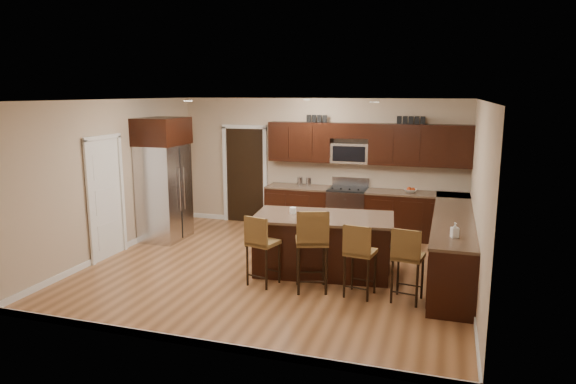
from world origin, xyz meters
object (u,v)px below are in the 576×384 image
(stool_right, at_px, (359,252))
(refrigerator, at_px, (164,178))
(stool_extra, at_px, (407,256))
(stool_left, at_px, (261,242))
(stool_mid, at_px, (312,241))
(island, at_px, (323,246))
(range, at_px, (348,211))

(stool_right, height_order, refrigerator, refrigerator)
(stool_right, xyz_separation_m, refrigerator, (-4.08, 1.77, 0.55))
(stool_extra, bearing_deg, stool_right, -171.64)
(stool_left, height_order, stool_extra, stool_left)
(stool_mid, bearing_deg, stool_left, 160.99)
(stool_extra, bearing_deg, island, 156.66)
(range, height_order, stool_right, range)
(range, height_order, stool_mid, stool_mid)
(range, xyz_separation_m, island, (0.07, -2.38, -0.04))
(stool_left, distance_m, stool_extra, 2.10)
(stool_mid, bearing_deg, refrigerator, 134.08)
(stool_left, height_order, stool_mid, stool_mid)
(stool_left, distance_m, refrigerator, 3.22)
(stool_right, bearing_deg, stool_mid, -171.09)
(range, height_order, island, range)
(range, bearing_deg, refrigerator, -156.26)
(range, relative_size, stool_extra, 1.06)
(stool_left, xyz_separation_m, stool_extra, (2.10, -0.00, -0.01))
(range, xyz_separation_m, stool_right, (0.78, -3.22, 0.18))
(stool_left, height_order, refrigerator, refrigerator)
(stool_left, xyz_separation_m, stool_right, (1.45, -0.00, -0.01))
(stool_mid, relative_size, stool_right, 1.15)
(stool_left, xyz_separation_m, refrigerator, (-2.64, 1.77, 0.54))
(refrigerator, xyz_separation_m, stool_extra, (4.73, -1.77, -0.55))
(stool_extra, bearing_deg, stool_left, -171.66)
(stool_mid, xyz_separation_m, stool_right, (0.67, 0.01, -0.10))
(stool_left, xyz_separation_m, stool_mid, (0.78, -0.01, 0.09))
(stool_left, bearing_deg, range, 93.39)
(island, height_order, stool_mid, stool_mid)
(refrigerator, bearing_deg, stool_extra, -20.47)
(range, distance_m, stool_left, 3.29)
(island, relative_size, stool_right, 2.16)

